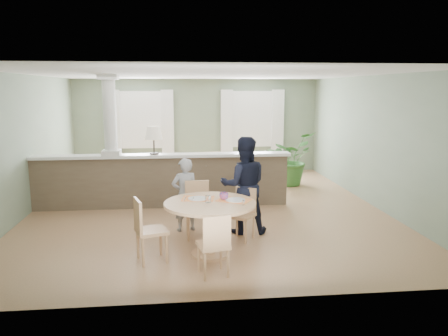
{
  "coord_description": "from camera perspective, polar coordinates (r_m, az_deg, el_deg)",
  "views": [
    {
      "loc": [
        -0.56,
        -8.69,
        2.43
      ],
      "look_at": [
        0.26,
        -1.0,
        1.02
      ],
      "focal_mm": 35.0,
      "sensor_mm": 36.0,
      "label": 1
    }
  ],
  "objects": [
    {
      "name": "man_person",
      "position": [
        7.36,
        2.6,
        -2.26
      ],
      "size": [
        0.83,
        0.66,
        1.65
      ],
      "primitive_type": "imported",
      "rotation": [
        0.0,
        0.0,
        3.1
      ],
      "color": "black",
      "rests_on": "ground"
    },
    {
      "name": "ground",
      "position": [
        9.04,
        -2.28,
        -5.25
      ],
      "size": [
        8.0,
        8.0,
        0.0
      ],
      "primitive_type": "plane",
      "color": "tan",
      "rests_on": "ground"
    },
    {
      "name": "chair_far_boy",
      "position": [
        7.26,
        -3.46,
        -5.02
      ],
      "size": [
        0.43,
        0.43,
        0.92
      ],
      "rotation": [
        0.0,
        0.0,
        0.03
      ],
      "color": "tan",
      "rests_on": "ground"
    },
    {
      "name": "dining_table",
      "position": [
        6.39,
        -1.78,
        -5.9
      ],
      "size": [
        1.34,
        1.34,
        0.91
      ],
      "rotation": [
        0.0,
        0.0,
        -0.16
      ],
      "color": "tan",
      "rests_on": "ground"
    },
    {
      "name": "chair_side",
      "position": [
        6.28,
        -10.09,
        -7.64
      ],
      "size": [
        0.52,
        0.52,
        0.92
      ],
      "rotation": [
        0.0,
        0.0,
        1.87
      ],
      "color": "tan",
      "rests_on": "ground"
    },
    {
      "name": "sofa",
      "position": [
        10.33,
        -5.88,
        -0.82
      ],
      "size": [
        3.17,
        1.69,
        0.88
      ],
      "primitive_type": "imported",
      "rotation": [
        0.0,
        0.0,
        0.18
      ],
      "color": "#927B4F",
      "rests_on": "ground"
    },
    {
      "name": "child_person",
      "position": [
        7.52,
        -5.13,
        -3.49
      ],
      "size": [
        0.53,
        0.41,
        1.27
      ],
      "primitive_type": "imported",
      "rotation": [
        0.0,
        0.0,
        3.4
      ],
      "color": "gray",
      "rests_on": "ground"
    },
    {
      "name": "room_shell",
      "position": [
        9.36,
        -2.8,
        6.54
      ],
      "size": [
        7.02,
        8.02,
        2.71
      ],
      "color": "gray",
      "rests_on": "ground"
    },
    {
      "name": "pony_wall",
      "position": [
        9.07,
        -8.63,
        -0.73
      ],
      "size": [
        5.32,
        0.38,
        2.7
      ],
      "color": "brown",
      "rests_on": "ground"
    },
    {
      "name": "houseplant",
      "position": [
        11.23,
        8.59,
        1.22
      ],
      "size": [
        1.6,
        1.6,
        1.34
      ],
      "primitive_type": "imported",
      "rotation": [
        0.0,
        0.0,
        0.8
      ],
      "color": "#306628",
      "rests_on": "ground"
    },
    {
      "name": "chair_near",
      "position": [
        5.72,
        -1.24,
        -9.71
      ],
      "size": [
        0.45,
        0.45,
        0.85
      ],
      "rotation": [
        0.0,
        0.0,
        3.35
      ],
      "color": "tan",
      "rests_on": "ground"
    },
    {
      "name": "chair_far_man",
      "position": [
        7.14,
        2.51,
        -5.66
      ],
      "size": [
        0.53,
        0.53,
        0.84
      ],
      "rotation": [
        0.0,
        0.0,
        -0.59
      ],
      "color": "tan",
      "rests_on": "ground"
    }
  ]
}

